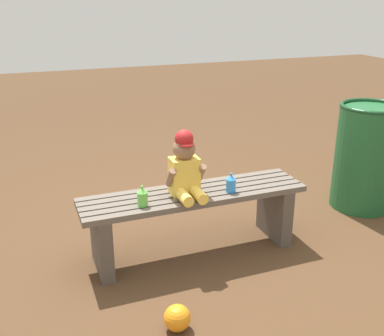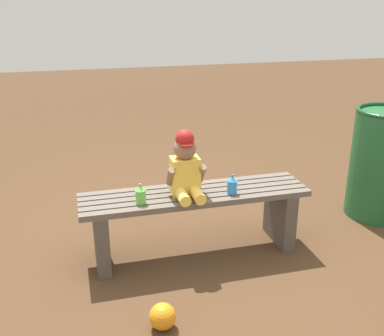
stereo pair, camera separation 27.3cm
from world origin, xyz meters
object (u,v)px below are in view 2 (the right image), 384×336
object	(u,v)px
sippy_cup_right	(232,185)
toy_ball	(163,316)
sippy_cup_left	(141,194)
child_figure	(186,167)
park_bench	(195,213)
trash_bin	(383,163)

from	to	relation	value
sippy_cup_right	toy_ball	size ratio (longest dim) A/B	0.91
sippy_cup_left	sippy_cup_right	world-z (taller)	same
child_figure	sippy_cup_right	size ratio (longest dim) A/B	3.26
park_bench	toy_ball	size ratio (longest dim) A/B	10.40
child_figure	sippy_cup_left	bearing A→B (deg)	-167.47
sippy_cup_right	trash_bin	world-z (taller)	trash_bin
sippy_cup_left	trash_bin	distance (m)	1.84
child_figure	toy_ball	xyz separation A→B (m)	(-0.28, -0.65, -0.53)
park_bench	sippy_cup_left	size ratio (longest dim) A/B	11.39
toy_ball	trash_bin	xyz separation A→B (m)	(1.82, 0.85, 0.34)
sippy_cup_right	toy_ball	bearing A→B (deg)	-133.61
toy_ball	trash_bin	distance (m)	2.03
park_bench	toy_ball	bearing A→B (deg)	-117.37
child_figure	sippy_cup_left	world-z (taller)	child_figure
sippy_cup_right	trash_bin	bearing A→B (deg)	11.80
sippy_cup_right	toy_ball	distance (m)	0.91
child_figure	toy_ball	world-z (taller)	child_figure
toy_ball	park_bench	bearing A→B (deg)	62.63
toy_ball	sippy_cup_left	bearing A→B (deg)	90.15
child_figure	sippy_cup_left	size ratio (longest dim) A/B	3.26
park_bench	child_figure	xyz separation A→B (m)	(-0.06, -0.02, 0.32)
child_figure	sippy_cup_left	distance (m)	0.31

